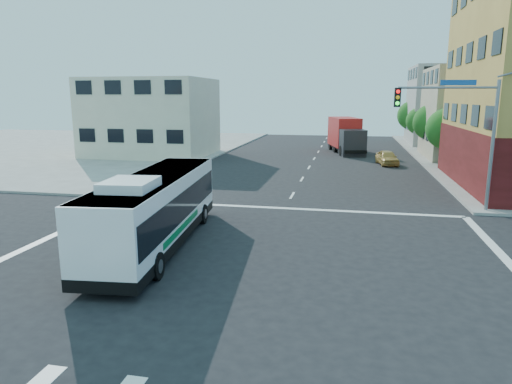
# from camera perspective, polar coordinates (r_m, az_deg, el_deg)

# --- Properties ---
(ground) EXTENTS (120.00, 120.00, 0.00)m
(ground) POSITION_cam_1_polar(r_m,az_deg,el_deg) (16.69, -1.06, -9.72)
(ground) COLOR black
(ground) RESTS_ON ground
(sidewalk_nw) EXTENTS (50.00, 50.00, 0.15)m
(sidewalk_nw) POSITION_cam_1_polar(r_m,az_deg,el_deg) (63.46, -25.87, 5.15)
(sidewalk_nw) COLOR gray
(sidewalk_nw) RESTS_ON ground
(building_east_near) EXTENTS (12.06, 10.06, 9.00)m
(building_east_near) POSITION_cam_1_polar(r_m,az_deg,el_deg) (50.99, 27.33, 8.68)
(building_east_near) COLOR tan
(building_east_near) RESTS_ON ground
(building_east_far) EXTENTS (12.06, 10.06, 10.00)m
(building_east_far) POSITION_cam_1_polar(r_m,az_deg,el_deg) (64.58, 24.06, 9.80)
(building_east_far) COLOR #959591
(building_east_far) RESTS_ON ground
(building_west) EXTENTS (12.06, 10.06, 8.00)m
(building_west) POSITION_cam_1_polar(r_m,az_deg,el_deg) (49.59, -12.94, 9.05)
(building_west) COLOR beige
(building_west) RESTS_ON ground
(signal_mast_ne) EXTENTS (7.91, 1.13, 8.07)m
(signal_mast_ne) POSITION_cam_1_polar(r_m,az_deg,el_deg) (26.41, 24.21, 8.29)
(signal_mast_ne) COLOR gray
(signal_mast_ne) RESTS_ON ground
(street_tree_a) EXTENTS (3.60, 3.60, 5.53)m
(street_tree_a) POSITION_cam_1_polar(r_m,az_deg,el_deg) (43.98, 22.89, 7.57)
(street_tree_a) COLOR #332012
(street_tree_a) RESTS_ON ground
(street_tree_b) EXTENTS (3.80, 3.80, 5.79)m
(street_tree_b) POSITION_cam_1_polar(r_m,az_deg,el_deg) (51.83, 21.22, 8.39)
(street_tree_b) COLOR #332012
(street_tree_b) RESTS_ON ground
(street_tree_c) EXTENTS (3.40, 3.40, 5.29)m
(street_tree_c) POSITION_cam_1_polar(r_m,az_deg,el_deg) (59.74, 19.95, 8.54)
(street_tree_c) COLOR #332012
(street_tree_c) RESTS_ON ground
(street_tree_d) EXTENTS (4.00, 4.00, 6.03)m
(street_tree_d) POSITION_cam_1_polar(r_m,az_deg,el_deg) (67.65, 19.03, 9.26)
(street_tree_d) COLOR #332012
(street_tree_d) RESTS_ON ground
(transit_bus) EXTENTS (3.42, 11.33, 3.30)m
(transit_bus) POSITION_cam_1_polar(r_m,az_deg,el_deg) (19.29, -12.29, -1.99)
(transit_bus) COLOR black
(transit_bus) RESTS_ON ground
(box_truck) EXTENTS (4.42, 8.88, 3.84)m
(box_truck) POSITION_cam_1_polar(r_m,az_deg,el_deg) (52.19, 11.19, 6.89)
(box_truck) COLOR #242328
(box_truck) RESTS_ON ground
(parked_car) EXTENTS (2.16, 4.07, 1.32)m
(parked_car) POSITION_cam_1_polar(r_m,az_deg,el_deg) (43.71, 16.06, 4.16)
(parked_car) COLOR tan
(parked_car) RESTS_ON ground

